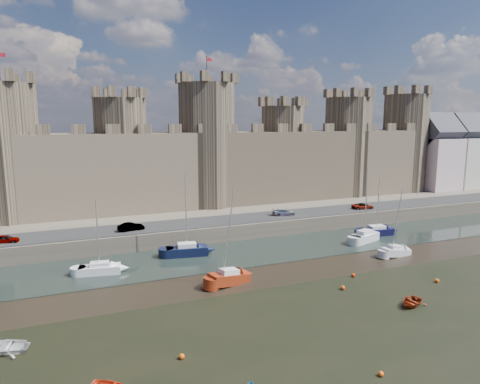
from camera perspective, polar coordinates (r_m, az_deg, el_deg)
The scene contains 24 objects.
ground at distance 42.35m, azimuth 14.31°, elevation -17.00°, with size 160.00×160.00×0.00m, color black.
seaweed_patch at distance 38.30m, azimuth 19.96°, elevation -20.32°, with size 70.00×34.00×0.01m, color black.
water_channel at distance 61.78m, azimuth 0.93°, elevation -8.06°, with size 160.00×12.00×0.08m, color black.
quay at distance 94.72m, azimuth -7.61°, elevation -1.17°, with size 160.00×60.00×2.50m, color #4C443A.
road at distance 70.10m, azimuth -2.27°, elevation -3.80°, with size 160.00×7.00×0.10m, color black.
castle at distance 81.65m, azimuth -6.08°, elevation 4.53°, with size 108.50×11.00×29.00m.
townhouses at distance 121.70m, azimuth 29.09°, elevation 4.51°, with size 35.50×9.05×18.13m.
car_0 at distance 65.40m, azimuth -28.78°, elevation -5.52°, with size 1.33×3.30×1.12m, color gray.
car_1 at distance 65.54m, azimuth -14.33°, elevation -4.52°, with size 1.34×3.84×1.27m, color gray.
car_2 at distance 74.04m, azimuth 5.92°, elevation -2.70°, with size 1.65×4.05×1.18m, color gray.
car_3 at distance 82.12m, azimuth 16.06°, elevation -1.83°, with size 1.84×4.00×1.11m, color gray.
sailboat_0 at distance 56.07m, azimuth -18.22°, elevation -9.65°, with size 5.19×2.71×9.24m.
sailboat_1 at distance 60.55m, azimuth -7.10°, elevation -7.68°, with size 5.94×3.06×11.36m.
sailboat_2 at distance 69.52m, azimuth 16.24°, elevation -5.71°, with size 5.71×3.70×11.50m.
sailboat_3 at distance 74.09m, azimuth 17.77°, elevation -4.94°, with size 5.95×2.95×10.01m.
sailboat_4 at distance 50.34m, azimuth -1.48°, elevation -11.29°, with size 5.24×3.09×11.50m.
sailboat_5 at distance 64.06m, azimuth 20.00°, elevation -7.39°, with size 4.56×2.05×9.60m.
dinghy_4 at distance 48.35m, azimuth 21.89°, elevation -13.51°, with size 2.37×0.69×3.32m, color maroon.
dinghy_6 at distance 41.78m, azimuth -28.88°, elevation -17.74°, with size 2.65×0.77×3.71m, color silver.
buoy_1 at distance 50.28m, azimuth 13.54°, elevation -12.29°, with size 0.49×0.49×0.49m, color #DC4409.
buoy_2 at distance 35.88m, azimuth 18.28°, elevation -22.03°, with size 0.42×0.42×0.42m, color #FB5A0B.
buoy_3 at distance 54.35m, azimuth 14.86°, elevation -10.67°, with size 0.48×0.48×0.48m, color red.
buoy_4 at distance 36.59m, azimuth -7.79°, elevation -20.90°, with size 0.45×0.45×0.45m, color #EF520A.
buoy_5 at distance 55.87m, azimuth 24.77°, elevation -10.68°, with size 0.48×0.48×0.48m, color #F1510A.
Camera 1 is at (-23.05, -30.20, 18.71)m, focal length 32.00 mm.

